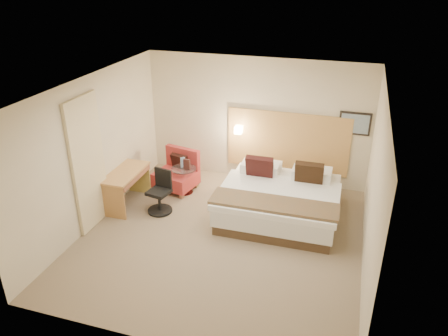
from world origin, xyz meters
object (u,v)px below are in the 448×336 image
(side_table, at_px, (184,179))
(desk_chair, at_px, (160,195))
(bed, at_px, (280,199))
(lounge_chair, at_px, (177,174))
(desk, at_px, (127,179))

(side_table, distance_m, desk_chair, 0.83)
(bed, height_order, desk_chair, bed)
(desk_chair, bearing_deg, bed, 13.39)
(bed, bearing_deg, desk_chair, -166.61)
(lounge_chair, bearing_deg, desk, -124.74)
(side_table, relative_size, desk_chair, 0.68)
(desk, relative_size, desk_chair, 1.38)
(lounge_chair, distance_m, desk_chair, 0.99)
(lounge_chair, distance_m, desk, 1.18)
(bed, height_order, desk, bed)
(bed, relative_size, side_table, 3.89)
(bed, xyz_separation_m, desk, (-2.95, -0.50, 0.22))
(side_table, bearing_deg, desk, -138.93)
(desk_chair, bearing_deg, lounge_chair, 93.35)
(bed, relative_size, lounge_chair, 2.39)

